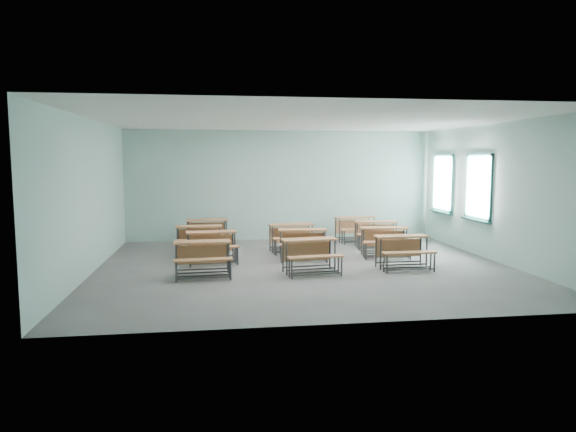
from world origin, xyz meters
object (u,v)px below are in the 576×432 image
desk_unit_r0c1 (310,250)px  desk_unit_r1c2 (385,237)px  desk_unit_r0c0 (203,253)px  desk_unit_r0c2 (403,247)px  desk_unit_r1c0 (212,242)px  desk_unit_r1c1 (303,239)px  desk_unit_r2c0 (199,235)px  desk_unit_r3c2 (356,225)px  desk_unit_r2c2 (376,230)px  desk_unit_r3c0 (208,228)px  desk_unit_r2c1 (292,233)px

desk_unit_r0c1 → desk_unit_r1c2: (2.13, 1.54, 0.00)m
desk_unit_r0c0 → desk_unit_r0c2: (4.28, 0.18, 0.00)m
desk_unit_r1c0 → desk_unit_r0c1: bearing=-41.4°
desk_unit_r0c2 → desk_unit_r1c0: bearing=161.7°
desk_unit_r1c1 → desk_unit_r2c0: same height
desk_unit_r3c2 → desk_unit_r0c1: bearing=-125.0°
desk_unit_r1c0 → desk_unit_r2c2: size_ratio=1.01×
desk_unit_r1c0 → desk_unit_r2c2: 4.56m
desk_unit_r1c0 → desk_unit_r2c0: 1.12m
desk_unit_r0c0 → desk_unit_r0c2: bearing=-0.9°
desk_unit_r0c0 → desk_unit_r1c2: (4.34, 1.55, 0.00)m
desk_unit_r2c2 → desk_unit_r1c2: bearing=-92.8°
desk_unit_r2c2 → desk_unit_r3c2: size_ratio=0.99×
desk_unit_r1c1 → desk_unit_r3c2: 3.08m
desk_unit_r3c0 → desk_unit_r2c1: bearing=-39.1°
desk_unit_r1c0 → desk_unit_r1c1: size_ratio=1.01×
desk_unit_r0c2 → desk_unit_r1c1: 2.38m
desk_unit_r0c0 → desk_unit_r2c0: (-0.15, 2.49, 0.00)m
desk_unit_r2c0 → desk_unit_r1c1: bearing=-22.4°
desk_unit_r0c1 → desk_unit_r1c0: 2.47m
desk_unit_r0c0 → desk_unit_r2c2: (4.53, 2.79, 0.00)m
desk_unit_r2c1 → desk_unit_r0c0: bearing=-137.1°
desk_unit_r0c2 → desk_unit_r2c2: (0.24, 2.61, 0.00)m
desk_unit_r2c0 → desk_unit_r2c1: 2.35m
desk_unit_r0c0 → desk_unit_r2c1: 3.35m
desk_unit_r2c2 → desk_unit_r3c0: (-4.48, 1.09, 0.00)m
desk_unit_r2c0 → desk_unit_r2c2: bearing=3.1°
desk_unit_r3c0 → desk_unit_r1c0: bearing=-94.0°
desk_unit_r0c0 → desk_unit_r2c2: 5.31m
desk_unit_r1c0 → desk_unit_r0c0: bearing=-103.9°
desk_unit_r1c0 → desk_unit_r3c0: 2.46m
desk_unit_r0c1 → desk_unit_r1c1: (0.10, 1.49, 0.00)m
desk_unit_r1c0 → desk_unit_r3c2: same height
desk_unit_r0c1 → desk_unit_r0c2: (2.07, 0.17, 0.00)m
desk_unit_r0c1 → desk_unit_r2c0: same height
desk_unit_r0c1 → desk_unit_r2c2: size_ratio=1.01×
desk_unit_r0c0 → desk_unit_r0c1: same height
desk_unit_r1c2 → desk_unit_r2c2: bearing=88.8°
desk_unit_r2c0 → desk_unit_r2c1: (2.35, 0.04, 0.00)m
desk_unit_r2c2 → desk_unit_r2c1: bearing=-167.9°
desk_unit_r0c1 → desk_unit_r3c2: size_ratio=1.00×
desk_unit_r1c0 → desk_unit_r1c1: bearing=-4.4°
desk_unit_r3c0 → desk_unit_r1c1: bearing=-53.4°
desk_unit_r1c1 → desk_unit_r1c2: (2.03, 0.05, 0.00)m
desk_unit_r0c2 → desk_unit_r3c2: size_ratio=0.95×
desk_unit_r0c0 → desk_unit_r1c2: size_ratio=0.96×
desk_unit_r1c0 → desk_unit_r3c2: (4.09, 2.46, 0.00)m
desk_unit_r1c1 → desk_unit_r3c0: size_ratio=0.98×
desk_unit_r0c2 → desk_unit_r1c2: size_ratio=0.94×
desk_unit_r2c1 → desk_unit_r0c1: bearing=-95.8°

